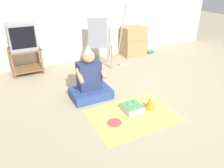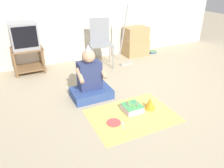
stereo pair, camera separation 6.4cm
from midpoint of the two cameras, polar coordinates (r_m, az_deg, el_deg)
name	(u,v)px [view 2 (the right image)]	position (r m, az deg, el deg)	size (l,w,h in m)	color
ground_plane	(155,104)	(3.35, 11.80, -5.01)	(16.00, 16.00, 0.00)	tan
tv_stand	(28,58)	(4.53, -20.70, 6.40)	(0.57, 0.45, 0.49)	olive
tv	(24,35)	(4.41, -21.62, 11.70)	(0.47, 0.44, 0.47)	#99999E
folding_chair	(101,39)	(4.53, -2.60, 11.63)	(0.54, 0.49, 0.96)	gray
cardboard_box_stack	(136,42)	(5.24, 6.51, 10.86)	(0.55, 0.42, 0.66)	tan
dust_mop	(125,47)	(4.68, 3.74, 9.74)	(0.28, 0.41, 1.25)	#B2ADA3
book_pile	(152,52)	(5.51, 10.81, 8.23)	(0.18, 0.12, 0.06)	#284793
person_seated	(90,81)	(3.35, -5.14, 0.68)	(0.60, 0.43, 0.83)	#334C8C
party_cloth	(132,115)	(3.03, 5.90, -8.18)	(1.16, 0.85, 0.01)	#EAD666
birthday_cake	(132,108)	(3.09, 5.85, -6.25)	(0.25, 0.25, 0.15)	silver
party_hat_blue	(150,103)	(3.16, 10.49, -4.96)	(0.16, 0.16, 0.17)	gold
paper_plate	(114,122)	(2.87, 1.12, -10.03)	(0.18, 0.18, 0.01)	#D84C4C
plastic_spoon_near	(123,124)	(2.85, 3.52, -10.37)	(0.05, 0.14, 0.01)	white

